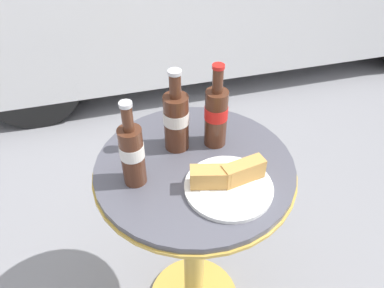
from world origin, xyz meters
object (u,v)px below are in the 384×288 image
(cola_bottle_right, at_px, (216,115))
(lunch_plate_near, at_px, (228,182))
(bistro_table, at_px, (194,214))
(cola_bottle_center, at_px, (132,153))
(cola_bottle_left, at_px, (176,119))

(cola_bottle_right, bearing_deg, lunch_plate_near, -97.66)
(bistro_table, bearing_deg, lunch_plate_near, -61.94)
(cola_bottle_right, xyz_separation_m, cola_bottle_center, (-0.26, -0.10, -0.00))
(cola_bottle_left, relative_size, cola_bottle_right, 0.97)
(cola_bottle_left, bearing_deg, bistro_table, -71.66)
(cola_bottle_left, xyz_separation_m, lunch_plate_near, (0.09, -0.20, -0.08))
(cola_bottle_left, distance_m, cola_bottle_center, 0.18)
(lunch_plate_near, bearing_deg, cola_bottle_right, 82.34)
(cola_bottle_left, height_order, lunch_plate_near, cola_bottle_left)
(bistro_table, distance_m, cola_bottle_left, 0.34)
(bistro_table, distance_m, cola_bottle_right, 0.35)
(cola_bottle_left, relative_size, lunch_plate_near, 1.08)
(cola_bottle_left, height_order, cola_bottle_right, cola_bottle_right)
(bistro_table, bearing_deg, cola_bottle_left, 108.34)
(cola_bottle_left, height_order, cola_bottle_center, cola_bottle_left)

